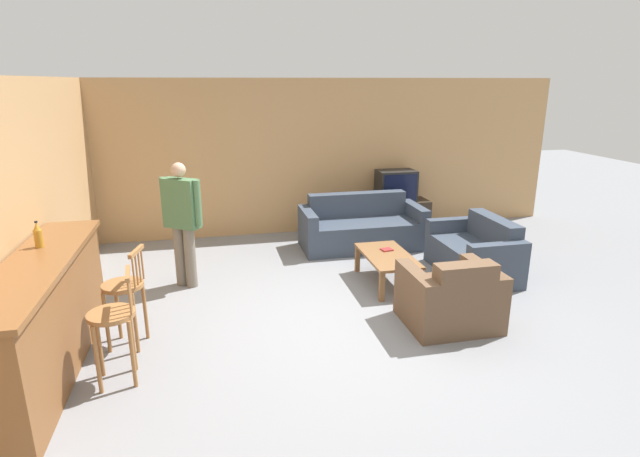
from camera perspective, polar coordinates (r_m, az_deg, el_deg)
ground_plane at (r=5.62m, az=3.81°, el=-10.53°), size 24.00×24.00×0.00m
wall_back at (r=8.56m, az=-2.77°, el=8.10°), size 9.40×0.08×2.60m
wall_left at (r=6.46m, az=-28.93°, el=3.28°), size 0.08×8.56×2.60m
bar_counter at (r=5.11m, az=-28.91°, el=-8.88°), size 0.55×2.62×1.07m
bar_chair_near at (r=4.68m, az=-22.48°, el=-9.92°), size 0.44×0.44×1.02m
bar_chair_mid at (r=5.26m, az=-21.39°, el=-6.88°), size 0.47×0.47×1.02m
couch_far at (r=7.96m, az=4.76°, el=0.02°), size 1.92×0.87×0.82m
armchair_near at (r=5.59m, az=14.69°, el=-7.79°), size 0.95×0.83×0.80m
loveseat_right at (r=7.12m, az=17.30°, el=-2.72°), size 0.80×1.36×0.79m
coffee_table at (r=6.51m, az=7.71°, el=-3.43°), size 0.58×1.09×0.40m
tv_unit at (r=8.92m, az=8.52°, el=1.49°), size 1.19×0.48×0.53m
tv at (r=8.79m, az=8.68°, el=4.85°), size 0.66×0.44×0.54m
bottle at (r=5.29m, az=-29.52°, el=-0.70°), size 0.08×0.08×0.25m
book_on_table at (r=6.65m, az=7.64°, el=-2.40°), size 0.16×0.15×0.02m
person_by_window at (r=6.47m, az=-15.48°, el=1.12°), size 0.50×0.41×1.60m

